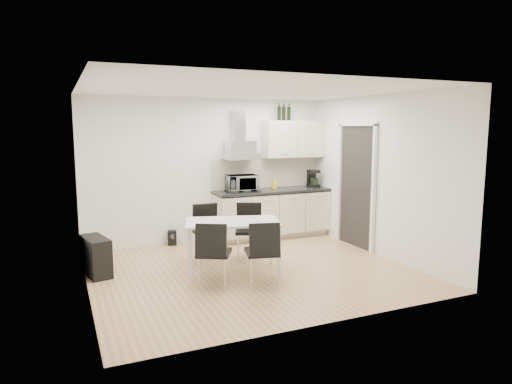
% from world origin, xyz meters
% --- Properties ---
extents(ground, '(4.50, 4.50, 0.00)m').
position_xyz_m(ground, '(0.00, 0.00, 0.00)').
color(ground, tan).
rests_on(ground, ground).
extents(wall_back, '(4.50, 0.10, 2.60)m').
position_xyz_m(wall_back, '(0.00, 2.00, 1.30)').
color(wall_back, white).
rests_on(wall_back, ground).
extents(wall_front, '(4.50, 0.10, 2.60)m').
position_xyz_m(wall_front, '(0.00, -2.00, 1.30)').
color(wall_front, white).
rests_on(wall_front, ground).
extents(wall_left, '(0.10, 4.00, 2.60)m').
position_xyz_m(wall_left, '(-2.25, 0.00, 1.30)').
color(wall_left, white).
rests_on(wall_left, ground).
extents(wall_right, '(0.10, 4.00, 2.60)m').
position_xyz_m(wall_right, '(2.25, 0.00, 1.30)').
color(wall_right, white).
rests_on(wall_right, ground).
extents(ceiling, '(4.50, 4.50, 0.00)m').
position_xyz_m(ceiling, '(0.00, 0.00, 2.60)').
color(ceiling, white).
rests_on(ceiling, wall_back).
extents(doorway, '(0.08, 1.04, 2.10)m').
position_xyz_m(doorway, '(2.21, 0.55, 1.05)').
color(doorway, white).
rests_on(doorway, ground).
extents(kitchenette, '(2.22, 0.64, 2.52)m').
position_xyz_m(kitchenette, '(1.19, 1.73, 0.83)').
color(kitchenette, beige).
rests_on(kitchenette, ground).
extents(dining_table, '(1.49, 1.10, 0.75)m').
position_xyz_m(dining_table, '(-0.26, 0.06, 0.66)').
color(dining_table, white).
rests_on(dining_table, ground).
extents(chair_far_left, '(0.45, 0.51, 0.88)m').
position_xyz_m(chair_far_left, '(-0.41, 0.74, 0.44)').
color(chair_far_left, black).
rests_on(chair_far_left, ground).
extents(chair_far_right, '(0.60, 0.63, 0.88)m').
position_xyz_m(chair_far_right, '(0.20, 0.57, 0.44)').
color(chair_far_right, black).
rests_on(chair_far_right, ground).
extents(chair_near_left, '(0.63, 0.65, 0.88)m').
position_xyz_m(chair_near_left, '(-0.70, -0.41, 0.44)').
color(chair_near_left, black).
rests_on(chair_near_left, ground).
extents(chair_near_right, '(0.55, 0.59, 0.88)m').
position_xyz_m(chair_near_right, '(-0.11, -0.63, 0.44)').
color(chair_near_right, black).
rests_on(chair_near_right, ground).
extents(guitar_amp, '(0.42, 0.70, 0.55)m').
position_xyz_m(guitar_amp, '(-2.09, 0.70, 0.27)').
color(guitar_amp, black).
rests_on(guitar_amp, ground).
extents(floor_speaker, '(0.18, 0.17, 0.26)m').
position_xyz_m(floor_speaker, '(-0.72, 1.90, 0.13)').
color(floor_speaker, black).
rests_on(floor_speaker, ground).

